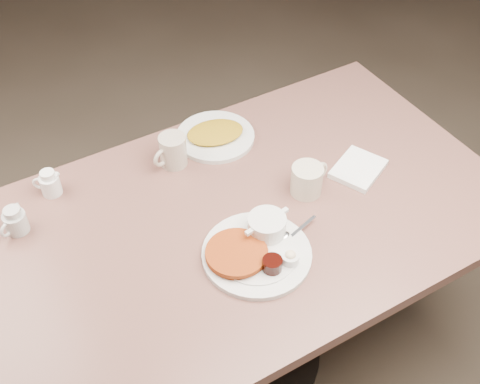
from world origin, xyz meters
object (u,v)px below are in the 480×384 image
main_plate (256,247)px  hash_plate (215,135)px  coffee_mug_near (308,179)px  creamer_left (15,221)px  creamer_right (50,183)px  coffee_mug_far (172,151)px  diner_table (243,252)px

main_plate → hash_plate: size_ratio=1.26×
coffee_mug_near → creamer_left: coffee_mug_near is taller
hash_plate → main_plate: bearing=-105.8°
creamer_left → hash_plate: size_ratio=0.30×
coffee_mug_near → hash_plate: (-0.12, 0.34, -0.03)m
coffee_mug_near → creamer_right: bearing=150.3°
main_plate → coffee_mug_far: coffee_mug_far is taller
diner_table → creamer_left: size_ratio=17.24×
diner_table → main_plate: 0.24m
diner_table → coffee_mug_far: coffee_mug_far is taller
main_plate → creamer_left: 0.65m
coffee_mug_near → creamer_right: size_ratio=1.70×
creamer_right → hash_plate: creamer_right is taller
coffee_mug_far → diner_table: bearing=-75.0°
creamer_left → diner_table: bearing=-24.7°
creamer_left → coffee_mug_far: bearing=3.5°
main_plate → creamer_right: (-0.39, 0.49, 0.01)m
coffee_mug_near → hash_plate: 0.36m
main_plate → coffee_mug_near: (0.25, 0.12, 0.02)m
diner_table → coffee_mug_far: (-0.08, 0.29, 0.22)m
main_plate → coffee_mug_far: bearing=94.7°
coffee_mug_near → creamer_left: bearing=160.6°
diner_table → creamer_right: bearing=141.0°
coffee_mug_near → hash_plate: bearing=108.8°
main_plate → coffee_mug_far: 0.43m
coffee_mug_near → hash_plate: coffee_mug_near is taller
diner_table → hash_plate: hash_plate is taller
diner_table → main_plate: bearing=-107.2°
diner_table → hash_plate: (0.09, 0.33, 0.18)m
main_plate → coffee_mug_near: coffee_mug_near is taller
coffee_mug_far → main_plate: bearing=-85.3°
coffee_mug_far → hash_plate: (0.17, 0.04, -0.04)m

